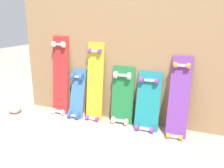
# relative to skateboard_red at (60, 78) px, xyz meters

# --- Properties ---
(ground_plane) EXTENTS (12.00, 12.00, 0.00)m
(ground_plane) POSITION_rel_skateboard_red_xyz_m (0.65, 0.01, -0.40)
(ground_plane) COLOR #A89E8E
(plywood_wall_panel) EXTENTS (2.22, 0.04, 1.47)m
(plywood_wall_panel) POSITION_rel_skateboard_red_xyz_m (0.65, 0.08, 0.33)
(plywood_wall_panel) COLOR #99724C
(plywood_wall_panel) RESTS_ON ground
(skateboard_red) EXTENTS (0.20, 0.17, 0.94)m
(skateboard_red) POSITION_rel_skateboard_red_xyz_m (0.00, 0.00, 0.00)
(skateboard_red) COLOR #B22626
(skateboard_red) RESTS_ON ground
(skateboard_blue) EXTENTS (0.16, 0.22, 0.59)m
(skateboard_blue) POSITION_rel_skateboard_red_xyz_m (0.23, -0.04, -0.17)
(skateboard_blue) COLOR #386BAD
(skateboard_blue) RESTS_ON ground
(skateboard_yellow) EXTENTS (0.18, 0.18, 0.89)m
(skateboard_yellow) POSITION_rel_skateboard_red_xyz_m (0.43, -0.01, -0.03)
(skateboard_yellow) COLOR gold
(skateboard_yellow) RESTS_ON ground
(skateboard_green) EXTENTS (0.23, 0.16, 0.65)m
(skateboard_green) POSITION_rel_skateboard_red_xyz_m (0.74, 0.00, -0.14)
(skateboard_green) COLOR #1E7238
(skateboard_green) RESTS_ON ground
(skateboard_teal) EXTENTS (0.24, 0.22, 0.63)m
(skateboard_teal) POSITION_rel_skateboard_red_xyz_m (1.02, -0.03, -0.16)
(skateboard_teal) COLOR #197A7F
(skateboard_teal) RESTS_ON ground
(skateboard_purple) EXTENTS (0.18, 0.26, 0.80)m
(skateboard_purple) POSITION_rel_skateboard_red_xyz_m (1.31, -0.05, -0.07)
(skateboard_purple) COLOR #6B338C
(skateboard_purple) RESTS_ON ground
(rubber_ball) EXTENTS (0.14, 0.14, 0.14)m
(rubber_ball) POSITION_rel_skateboard_red_xyz_m (-0.48, -0.24, -0.34)
(rubber_ball) COLOR beige
(rubber_ball) RESTS_ON ground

